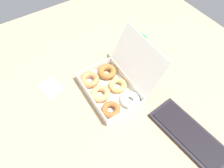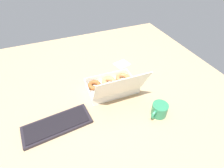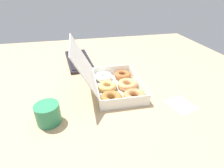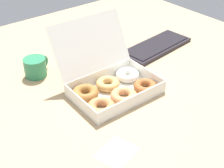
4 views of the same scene
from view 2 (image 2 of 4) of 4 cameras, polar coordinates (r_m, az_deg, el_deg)
name	(u,v)px [view 2 (image 2 of 4)]	position (r cm, az deg, el deg)	size (l,w,h in cm)	color
ground_plane	(106,92)	(121.06, -1.91, -2.62)	(180.00, 180.00, 2.00)	tan
donut_box	(113,86)	(118.96, 0.36, -0.70)	(33.36, 33.10, 25.21)	white
keyboard	(57,125)	(105.34, -17.50, -12.57)	(38.77, 18.37, 2.20)	#242027
coffee_mug	(159,110)	(106.99, 15.16, -8.15)	(12.44, 9.31, 8.02)	#2D7F55
paper_napkin	(122,64)	(145.52, 3.25, 6.56)	(11.23, 9.55, 0.15)	white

